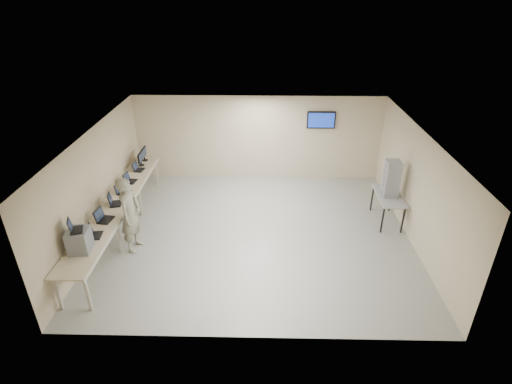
{
  "coord_description": "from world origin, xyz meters",
  "views": [
    {
      "loc": [
        0.2,
        -8.86,
        5.94
      ],
      "look_at": [
        0.0,
        0.2,
        1.15
      ],
      "focal_mm": 28.0,
      "sensor_mm": 36.0,
      "label": 1
    }
  ],
  "objects_px": {
    "side_table": "(389,198)",
    "equipment_box": "(79,240)",
    "soldier": "(130,215)",
    "workbench": "(117,205)"
  },
  "relations": [
    {
      "from": "equipment_box",
      "to": "side_table",
      "type": "relative_size",
      "value": 0.37
    },
    {
      "from": "workbench",
      "to": "soldier",
      "type": "relative_size",
      "value": 3.09
    },
    {
      "from": "workbench",
      "to": "equipment_box",
      "type": "xyz_separation_m",
      "value": [
        -0.06,
        -2.05,
        0.32
      ]
    },
    {
      "from": "soldier",
      "to": "side_table",
      "type": "bearing_deg",
      "value": -70.76
    },
    {
      "from": "workbench",
      "to": "soldier",
      "type": "distance_m",
      "value": 0.92
    },
    {
      "from": "side_table",
      "to": "equipment_box",
      "type": "bearing_deg",
      "value": -159.09
    },
    {
      "from": "equipment_box",
      "to": "side_table",
      "type": "distance_m",
      "value": 7.77
    },
    {
      "from": "equipment_box",
      "to": "soldier",
      "type": "bearing_deg",
      "value": 58.3
    },
    {
      "from": "soldier",
      "to": "side_table",
      "type": "height_order",
      "value": "soldier"
    },
    {
      "from": "equipment_box",
      "to": "side_table",
      "type": "height_order",
      "value": "equipment_box"
    }
  ]
}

